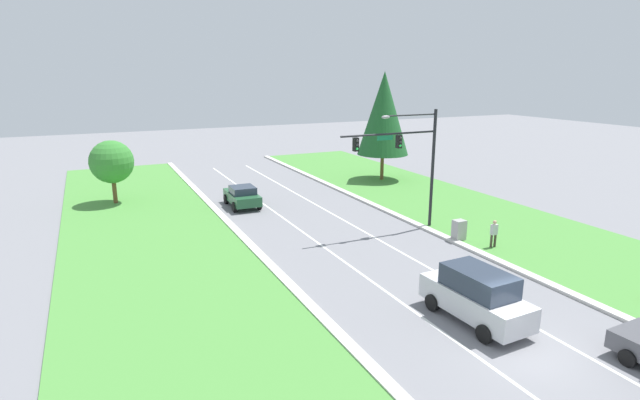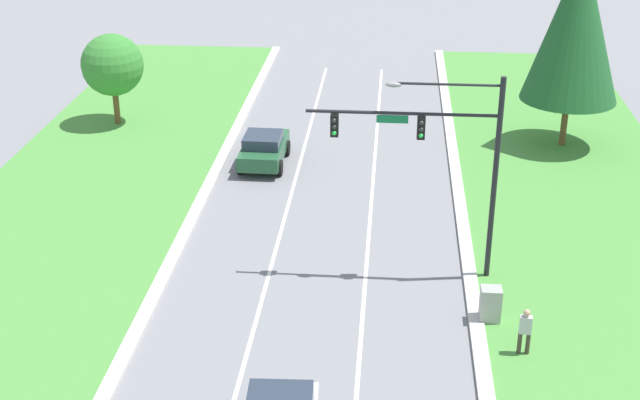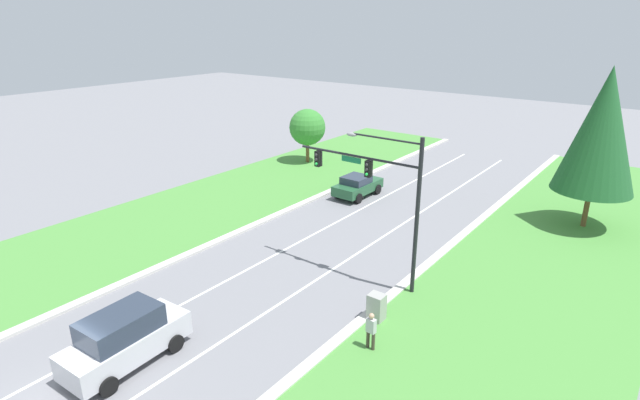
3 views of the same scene
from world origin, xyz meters
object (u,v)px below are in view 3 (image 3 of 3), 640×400
forest_sedan (357,186)px  utility_cabinet (376,308)px  silver_suv (125,338)px  traffic_signal_mast (382,186)px  oak_near_left_tree (307,127)px  conifer_near_right_tree (602,130)px  pedestrian (371,330)px

forest_sedan → utility_cabinet: size_ratio=3.26×
silver_suv → utility_cabinet: size_ratio=3.80×
traffic_signal_mast → forest_sedan: (-7.83, 10.16, -4.26)m
traffic_signal_mast → forest_sedan: traffic_signal_mast is taller
silver_suv → oak_near_left_tree: 29.20m
forest_sedan → conifer_near_right_tree: conifer_near_right_tree is taller
utility_cabinet → pedestrian: bearing=-65.1°
utility_cabinet → oak_near_left_tree: size_ratio=0.26×
traffic_signal_mast → pedestrian: bearing=-62.0°
conifer_near_right_tree → oak_near_left_tree: (-23.39, 1.25, -2.96)m
silver_suv → utility_cabinet: silver_suv is taller
pedestrian → conifer_near_right_tree: (4.23, 18.90, 5.31)m
traffic_signal_mast → silver_suv: size_ratio=1.57×
traffic_signal_mast → silver_suv: 12.76m
silver_suv → forest_sedan: size_ratio=1.17×
traffic_signal_mast → utility_cabinet: bearing=-60.2°
pedestrian → conifer_near_right_tree: bearing=-97.5°
traffic_signal_mast → silver_suv: traffic_signal_mast is taller
silver_suv → forest_sedan: (-3.46, 21.48, -0.30)m
conifer_near_right_tree → forest_sedan: bearing=-165.7°
forest_sedan → oak_near_left_tree: (-8.68, 5.00, 2.45)m
forest_sedan → pedestrian: 18.42m
traffic_signal_mast → utility_cabinet: 5.68m
traffic_signal_mast → pedestrian: traffic_signal_mast is taller
utility_cabinet → oak_near_left_tree: (-18.27, 18.22, 2.65)m
utility_cabinet → conifer_near_right_tree: bearing=73.2°
traffic_signal_mast → pedestrian: size_ratio=4.54×
conifer_near_right_tree → traffic_signal_mast: bearing=-116.3°
traffic_signal_mast → conifer_near_right_tree: conifer_near_right_tree is taller
pedestrian → oak_near_left_tree: bearing=-41.4°
traffic_signal_mast → forest_sedan: bearing=127.6°
forest_sedan → pedestrian: (10.48, -15.15, 0.10)m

